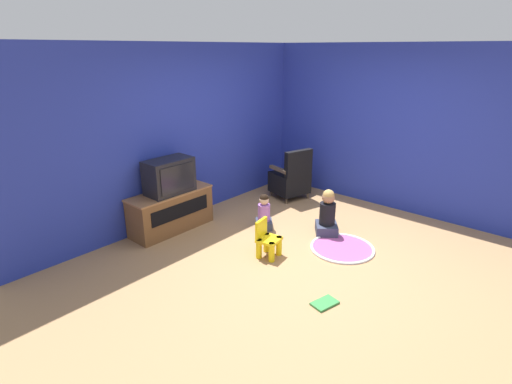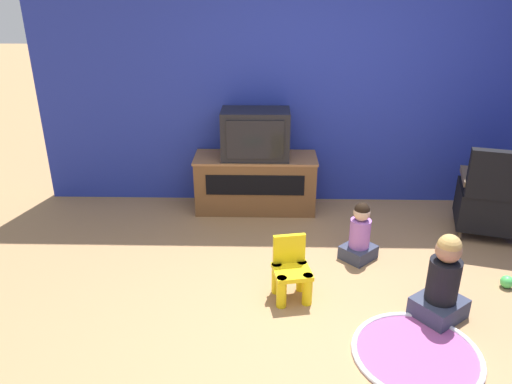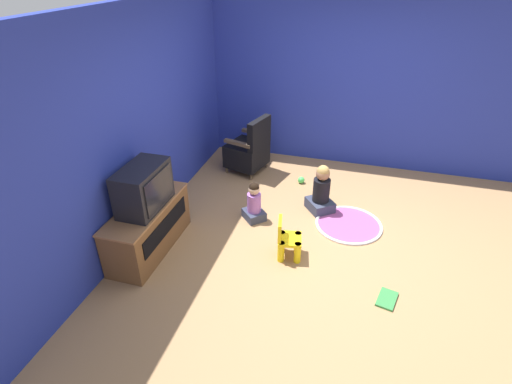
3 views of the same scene
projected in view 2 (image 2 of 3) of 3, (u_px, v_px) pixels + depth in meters
ground_plane at (355, 329)px, 3.51m from camera, size 30.00×30.00×0.00m
wall_back at (295, 80)px, 5.05m from camera, size 5.31×0.12×2.60m
tv_cabinet at (256, 182)px, 5.18m from camera, size 1.25×0.46×0.58m
television at (255, 134)px, 4.95m from camera, size 0.67×0.38×0.49m
black_armchair at (491, 201)px, 4.63m from camera, size 0.68×0.67×0.90m
yellow_kid_chair at (291, 274)px, 3.78m from camera, size 0.32×0.31×0.49m
play_mat at (417, 354)px, 3.27m from camera, size 0.85×0.85×0.04m
child_watching_left at (443, 283)px, 3.52m from camera, size 0.45×0.44×0.67m
child_watching_center at (360, 235)px, 4.28m from camera, size 0.36×0.36×0.53m
toy_ball at (507, 282)px, 3.95m from camera, size 0.10×0.10×0.10m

